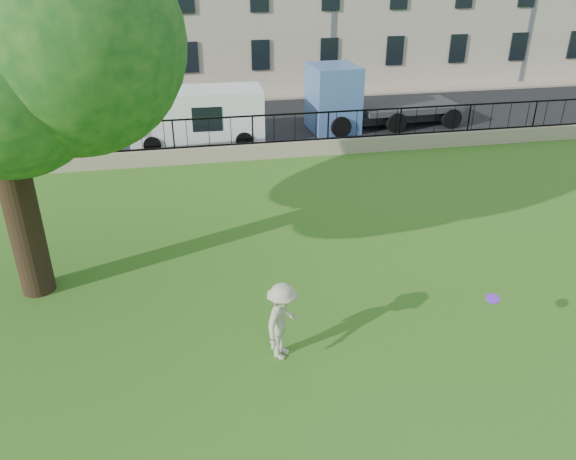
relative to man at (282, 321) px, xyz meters
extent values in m
plane|color=#3A721B|center=(1.09, -0.03, -0.83)|extent=(120.00, 120.00, 0.00)
cube|color=gray|center=(1.09, 11.97, -0.53)|extent=(50.00, 0.40, 0.60)
cube|color=black|center=(1.09, 11.97, -0.20)|extent=(50.00, 0.05, 0.06)
cube|color=black|center=(1.09, 11.97, 0.87)|extent=(50.00, 0.05, 0.06)
cube|color=black|center=(1.09, 16.67, -0.83)|extent=(60.00, 9.00, 0.01)
cube|color=gray|center=(1.09, 21.87, -0.77)|extent=(60.00, 1.40, 0.12)
cylinder|color=black|center=(-5.30, 3.54, 1.24)|extent=(0.76, 0.76, 4.14)
sphere|color=#144B18|center=(-3.50, 2.74, 4.95)|extent=(4.32, 4.32, 4.32)
imported|color=#B7B395|center=(0.00, 0.00, 0.00)|extent=(1.12, 1.24, 1.67)
cylinder|color=#7629EA|center=(4.18, -0.47, 0.30)|extent=(0.36, 0.35, 0.12)
imported|color=#A8142D|center=(-8.55, 14.37, -0.16)|extent=(4.25, 1.89, 1.36)
cube|color=white|center=(-0.91, 14.37, 0.31)|extent=(5.49, 2.30, 2.28)
cube|color=#5279C0|center=(7.59, 15.37, 0.60)|extent=(6.96, 2.80, 2.87)
camera|label=1|loc=(-1.64, -8.87, 6.52)|focal=35.00mm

